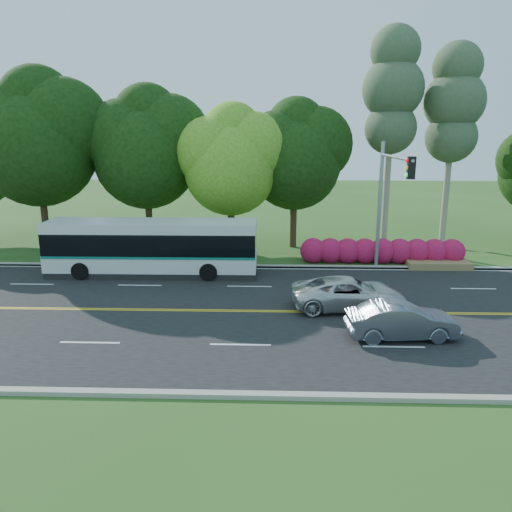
{
  "coord_description": "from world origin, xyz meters",
  "views": [
    {
      "loc": [
        0.63,
        -20.16,
        7.48
      ],
      "look_at": [
        -0.12,
        2.0,
        1.95
      ],
      "focal_mm": 35.0,
      "sensor_mm": 36.0,
      "label": 1
    }
  ],
  "objects_px": {
    "traffic_signal": "(388,189)",
    "transit_bus": "(152,248)",
    "sedan": "(402,321)",
    "suv": "(349,293)"
  },
  "relations": [
    {
      "from": "transit_bus",
      "to": "suv",
      "type": "relative_size",
      "value": 2.27
    },
    {
      "from": "traffic_signal",
      "to": "sedan",
      "type": "distance_m",
      "value": 9.06
    },
    {
      "from": "sedan",
      "to": "suv",
      "type": "distance_m",
      "value": 3.51
    },
    {
      "from": "traffic_signal",
      "to": "transit_bus",
      "type": "bearing_deg",
      "value": 179.5
    },
    {
      "from": "traffic_signal",
      "to": "sedan",
      "type": "bearing_deg",
      "value": -97.45
    },
    {
      "from": "traffic_signal",
      "to": "sedan",
      "type": "height_order",
      "value": "traffic_signal"
    },
    {
      "from": "traffic_signal",
      "to": "suv",
      "type": "xyz_separation_m",
      "value": [
        -2.55,
        -4.9,
        -3.97
      ]
    },
    {
      "from": "traffic_signal",
      "to": "transit_bus",
      "type": "relative_size",
      "value": 0.63
    },
    {
      "from": "sedan",
      "to": "suv",
      "type": "relative_size",
      "value": 0.83
    },
    {
      "from": "transit_bus",
      "to": "traffic_signal",
      "type": "bearing_deg",
      "value": -0.88
    }
  ]
}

